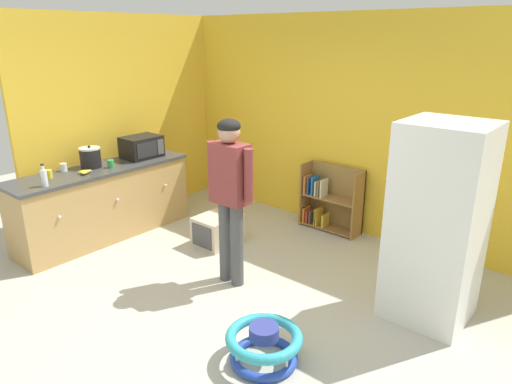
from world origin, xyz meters
TOP-DOWN VIEW (x-y plane):
  - ground_plane at (0.00, 0.00)m, footprint 12.00×12.00m
  - back_wall at (0.00, 2.33)m, footprint 5.20×0.06m
  - left_side_wall at (-2.63, 0.80)m, footprint 0.06×2.99m
  - kitchen_counter at (-2.20, 0.11)m, footprint 0.65×2.24m
  - refrigerator at (1.57, 1.02)m, footprint 0.73×0.68m
  - bookshelf at (-0.18, 2.15)m, footprint 0.80×0.28m
  - standing_person at (-0.19, 0.29)m, footprint 0.57×0.22m
  - baby_walker at (0.85, -0.46)m, footprint 0.60×0.60m
  - pet_carrier at (-0.95, 0.87)m, footprint 0.42×0.55m
  - microwave at (-2.22, 0.76)m, footprint 0.37×0.48m
  - crock_pot at (-2.29, 0.06)m, footprint 0.25×0.25m
  - banana_bunch at (-2.08, -0.14)m, footprint 0.15×0.16m
  - clear_bottle at (-2.00, -0.67)m, footprint 0.07×0.07m
  - white_cup at (-2.39, -0.25)m, footprint 0.08×0.08m
  - green_cup at (-2.10, 0.21)m, footprint 0.08×0.08m
  - yellow_cup at (-2.25, -0.50)m, footprint 0.08×0.08m

SIDE VIEW (x-z plane):
  - ground_plane at x=0.00m, z-range 0.00..0.00m
  - baby_walker at x=0.85m, z-range 0.00..0.32m
  - pet_carrier at x=-0.95m, z-range 0.00..0.36m
  - bookshelf at x=-0.18m, z-range -0.05..0.80m
  - kitchen_counter at x=-2.20m, z-range 0.00..0.90m
  - refrigerator at x=1.57m, z-range 0.00..1.78m
  - banana_bunch at x=-2.08m, z-range 0.91..0.95m
  - white_cup at x=-2.39m, z-range 0.90..0.99m
  - green_cup at x=-2.10m, z-range 0.90..0.99m
  - yellow_cup at x=-2.25m, z-range 0.90..0.99m
  - clear_bottle at x=-2.00m, z-range 0.88..1.12m
  - crock_pot at x=-2.29m, z-range 0.89..1.16m
  - standing_person at x=-0.19m, z-range 0.18..1.88m
  - microwave at x=-2.22m, z-range 0.90..1.18m
  - back_wall at x=0.00m, z-range 0.00..2.70m
  - left_side_wall at x=-2.63m, z-range 0.00..2.70m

